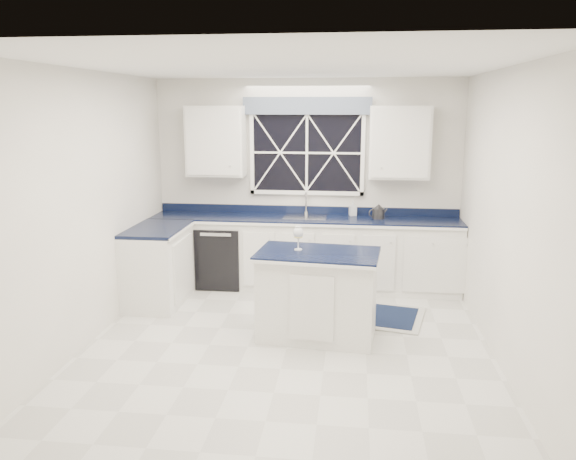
# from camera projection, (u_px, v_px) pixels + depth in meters

# --- Properties ---
(ground) EXTENTS (4.50, 4.50, 0.00)m
(ground) POSITION_uv_depth(u_px,v_px,m) (286.00, 349.00, 5.55)
(ground) COLOR silver
(ground) RESTS_ON ground
(back_wall) EXTENTS (4.00, 0.10, 2.70)m
(back_wall) POSITION_uv_depth(u_px,v_px,m) (307.00, 183.00, 7.44)
(back_wall) COLOR beige
(back_wall) RESTS_ON ground
(base_cabinets) EXTENTS (3.99, 1.60, 0.90)m
(base_cabinets) POSITION_uv_depth(u_px,v_px,m) (278.00, 257.00, 7.22)
(base_cabinets) COLOR white
(base_cabinets) RESTS_ON ground
(countertop) EXTENTS (3.98, 0.64, 0.04)m
(countertop) POSITION_uv_depth(u_px,v_px,m) (305.00, 219.00, 7.24)
(countertop) COLOR black
(countertop) RESTS_ON base_cabinets
(dishwasher) EXTENTS (0.60, 0.58, 0.82)m
(dishwasher) POSITION_uv_depth(u_px,v_px,m) (222.00, 255.00, 7.48)
(dishwasher) COLOR black
(dishwasher) RESTS_ON ground
(window) EXTENTS (1.65, 0.09, 1.26)m
(window) POSITION_uv_depth(u_px,v_px,m) (307.00, 147.00, 7.29)
(window) COLOR black
(window) RESTS_ON ground
(upper_cabinets) EXTENTS (3.10, 0.34, 0.90)m
(upper_cabinets) POSITION_uv_depth(u_px,v_px,m) (306.00, 142.00, 7.15)
(upper_cabinets) COLOR white
(upper_cabinets) RESTS_ON ground
(faucet) EXTENTS (0.05, 0.20, 0.30)m
(faucet) POSITION_uv_depth(u_px,v_px,m) (306.00, 203.00, 7.39)
(faucet) COLOR #BABABD
(faucet) RESTS_ON countertop
(island) EXTENTS (1.28, 0.85, 0.91)m
(island) POSITION_uv_depth(u_px,v_px,m) (318.00, 294.00, 5.76)
(island) COLOR white
(island) RESTS_ON ground
(rug) EXTENTS (1.54, 1.12, 0.02)m
(rug) POSITION_uv_depth(u_px,v_px,m) (361.00, 313.00, 6.47)
(rug) COLOR #A8A8A3
(rug) RESTS_ON ground
(kettle) EXTENTS (0.24, 0.21, 0.19)m
(kettle) POSITION_uv_depth(u_px,v_px,m) (378.00, 212.00, 7.16)
(kettle) COLOR #2A292C
(kettle) RESTS_ON countertop
(wine_glass) EXTENTS (0.10, 0.10, 0.25)m
(wine_glass) POSITION_uv_depth(u_px,v_px,m) (298.00, 234.00, 5.70)
(wine_glass) COLOR silver
(wine_glass) RESTS_ON island
(soap_bottle) EXTENTS (0.11, 0.11, 0.20)m
(soap_bottle) POSITION_uv_depth(u_px,v_px,m) (353.00, 208.00, 7.35)
(soap_bottle) COLOR silver
(soap_bottle) RESTS_ON countertop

